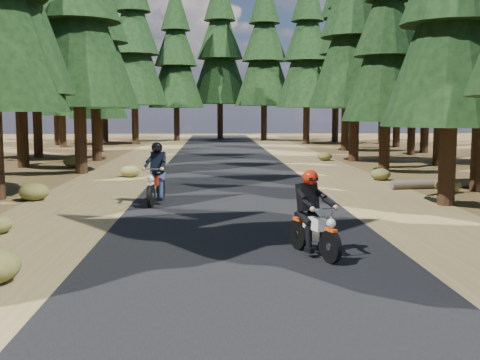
{
  "coord_description": "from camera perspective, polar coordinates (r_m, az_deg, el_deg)",
  "views": [
    {
      "loc": [
        -0.6,
        -12.33,
        2.69
      ],
      "look_at": [
        0.0,
        1.5,
        1.1
      ],
      "focal_mm": 45.0,
      "sensor_mm": 36.0,
      "label": 1
    }
  ],
  "objects": [
    {
      "name": "ground",
      "position": [
        12.64,
        0.29,
        -5.74
      ],
      "size": [
        120.0,
        120.0,
        0.0
      ],
      "primitive_type": "plane",
      "color": "#432D18",
      "rests_on": "ground"
    },
    {
      "name": "road",
      "position": [
        17.55,
        -0.49,
        -2.25
      ],
      "size": [
        6.0,
        100.0,
        0.01
      ],
      "primitive_type": "cube",
      "color": "black",
      "rests_on": "ground"
    },
    {
      "name": "shoulder_l",
      "position": [
        17.99,
        -15.31,
        -2.27
      ],
      "size": [
        3.2,
        100.0,
        0.01
      ],
      "primitive_type": "cube",
      "color": "brown",
      "rests_on": "ground"
    },
    {
      "name": "shoulder_r",
      "position": [
        18.29,
        14.07,
        -2.09
      ],
      "size": [
        3.2,
        100.0,
        0.01
      ],
      "primitive_type": "cube",
      "color": "brown",
      "rests_on": "ground"
    },
    {
      "name": "pine_forest",
      "position": [
        33.79,
        -1.52,
        15.4
      ],
      "size": [
        34.59,
        55.08,
        16.32
      ],
      "color": "black",
      "rests_on": "ground"
    },
    {
      "name": "log_near",
      "position": [
        22.62,
        20.26,
        -0.28
      ],
      "size": [
        5.33,
        1.2,
        0.32
      ],
      "primitive_type": "cylinder",
      "rotation": [
        0.0,
        1.57,
        0.17
      ],
      "color": "#4C4233",
      "rests_on": "ground"
    },
    {
      "name": "understory_shrubs",
      "position": [
        19.02,
        -3.41,
        -0.8
      ],
      "size": [
        15.34,
        29.22,
        0.62
      ],
      "color": "#474C1E",
      "rests_on": "ground"
    },
    {
      "name": "rider_lead",
      "position": [
        11.23,
        7.02,
        -4.55
      ],
      "size": [
        1.15,
        1.87,
        1.6
      ],
      "rotation": [
        0.0,
        0.0,
        3.51
      ],
      "color": "silver",
      "rests_on": "road"
    },
    {
      "name": "rider_follow",
      "position": [
        17.55,
        -7.96,
        -0.35
      ],
      "size": [
        0.86,
        2.06,
        1.79
      ],
      "rotation": [
        0.0,
        0.0,
        3.01
      ],
      "color": "maroon",
      "rests_on": "road"
    }
  ]
}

